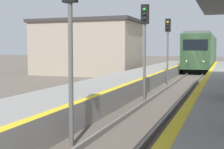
{
  "coord_description": "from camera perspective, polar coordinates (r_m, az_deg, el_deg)",
  "views": [
    {
      "loc": [
        2.61,
        -1.81,
        2.52
      ],
      "look_at": [
        -5.23,
        19.86,
        0.59
      ],
      "focal_mm": 50.0,
      "sensor_mm": 36.0,
      "label": 1
    }
  ],
  "objects": [
    {
      "name": "signal_mid",
      "position": [
        14.81,
        6.01,
        7.34
      ],
      "size": [
        0.36,
        0.31,
        4.57
      ],
      "color": "#595959",
      "rests_on": "ground"
    },
    {
      "name": "signal_near",
      "position": [
        7.97,
        -7.69,
        9.53
      ],
      "size": [
        0.36,
        0.31,
        4.57
      ],
      "color": "#595959",
      "rests_on": "ground"
    },
    {
      "name": "signal_far",
      "position": [
        22.0,
        10.16,
        6.45
      ],
      "size": [
        0.36,
        0.31,
        4.57
      ],
      "color": "#595959",
      "rests_on": "ground"
    },
    {
      "name": "train",
      "position": [
        39.68,
        16.16,
        4.04
      ],
      "size": [
        2.82,
        19.47,
        4.2
      ],
      "color": "black",
      "rests_on": "ground"
    },
    {
      "name": "station_building",
      "position": [
        30.55,
        -4.57,
        4.99
      ],
      "size": [
        10.08,
        6.24,
        5.25
      ],
      "color": "tan",
      "rests_on": "ground"
    }
  ]
}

